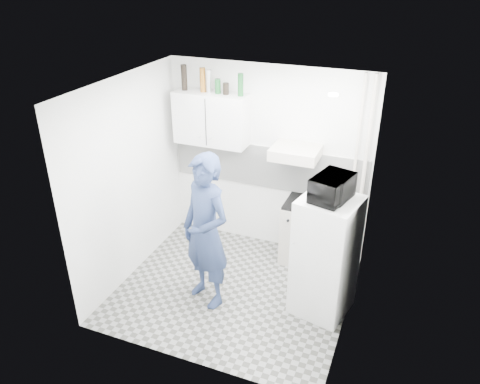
% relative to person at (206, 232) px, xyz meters
% --- Properties ---
extents(floor, '(2.80, 2.80, 0.00)m').
position_rel_person_xyz_m(floor, '(0.23, 0.25, -0.95)').
color(floor, gray).
rests_on(floor, ground).
extents(ceiling, '(2.80, 2.80, 0.00)m').
position_rel_person_xyz_m(ceiling, '(0.23, 0.25, 1.65)').
color(ceiling, white).
rests_on(ceiling, wall_back).
extents(wall_back, '(2.80, 0.00, 2.80)m').
position_rel_person_xyz_m(wall_back, '(0.23, 1.50, 0.35)').
color(wall_back, white).
rests_on(wall_back, floor).
extents(wall_left, '(0.00, 2.60, 2.60)m').
position_rel_person_xyz_m(wall_left, '(-1.17, 0.25, 0.35)').
color(wall_left, white).
rests_on(wall_left, floor).
extents(wall_right, '(0.00, 2.60, 2.60)m').
position_rel_person_xyz_m(wall_right, '(1.63, 0.25, 0.35)').
color(wall_right, white).
rests_on(wall_right, floor).
extents(person, '(0.82, 0.71, 1.91)m').
position_rel_person_xyz_m(person, '(0.00, 0.00, 0.00)').
color(person, navy).
rests_on(person, floor).
extents(stove, '(0.54, 0.54, 0.86)m').
position_rel_person_xyz_m(stove, '(0.85, 1.25, -0.53)').
color(stove, beige).
rests_on(stove, floor).
extents(fridge, '(0.73, 0.73, 1.47)m').
position_rel_person_xyz_m(fridge, '(1.33, 0.34, -0.22)').
color(fridge, white).
rests_on(fridge, floor).
extents(stove_top, '(0.51, 0.51, 0.03)m').
position_rel_person_xyz_m(stove_top, '(0.85, 1.25, -0.08)').
color(stove_top, black).
rests_on(stove_top, stove).
extents(saucepan, '(0.20, 0.20, 0.11)m').
position_rel_person_xyz_m(saucepan, '(0.91, 1.28, -0.01)').
color(saucepan, silver).
rests_on(saucepan, stove_top).
extents(microwave, '(0.56, 0.45, 0.27)m').
position_rel_person_xyz_m(microwave, '(1.33, 0.34, 0.66)').
color(microwave, black).
rests_on(microwave, fridge).
extents(bottle_a, '(0.08, 0.08, 0.33)m').
position_rel_person_xyz_m(bottle_a, '(-0.89, 1.33, 1.41)').
color(bottle_a, black).
rests_on(bottle_a, upper_cabinet).
extents(bottle_c, '(0.08, 0.08, 0.31)m').
position_rel_person_xyz_m(bottle_c, '(-0.62, 1.33, 1.40)').
color(bottle_c, brown).
rests_on(bottle_c, upper_cabinet).
extents(bottle_d, '(0.07, 0.07, 0.29)m').
position_rel_person_xyz_m(bottle_d, '(-0.54, 1.33, 1.39)').
color(bottle_d, silver).
rests_on(bottle_d, upper_cabinet).
extents(canister_a, '(0.08, 0.08, 0.19)m').
position_rel_person_xyz_m(canister_a, '(-0.41, 1.33, 1.34)').
color(canister_a, '#144C1E').
rests_on(canister_a, upper_cabinet).
extents(canister_b, '(0.08, 0.08, 0.15)m').
position_rel_person_xyz_m(canister_b, '(-0.30, 1.33, 1.32)').
color(canister_b, black).
rests_on(canister_b, upper_cabinet).
extents(bottle_e, '(0.07, 0.07, 0.29)m').
position_rel_person_xyz_m(bottle_e, '(-0.10, 1.33, 1.39)').
color(bottle_e, '#144C1E').
rests_on(bottle_e, upper_cabinet).
extents(upper_cabinet, '(1.00, 0.35, 0.70)m').
position_rel_person_xyz_m(upper_cabinet, '(-0.52, 1.33, 0.90)').
color(upper_cabinet, white).
rests_on(upper_cabinet, wall_back).
extents(range_hood, '(0.60, 0.50, 0.14)m').
position_rel_person_xyz_m(range_hood, '(0.68, 1.25, 0.62)').
color(range_hood, beige).
rests_on(range_hood, wall_back).
extents(backsplash, '(2.74, 0.03, 0.60)m').
position_rel_person_xyz_m(backsplash, '(0.23, 1.49, 0.25)').
color(backsplash, white).
rests_on(backsplash, wall_back).
extents(pipe_a, '(0.05, 0.05, 2.60)m').
position_rel_person_xyz_m(pipe_a, '(1.53, 1.42, 0.35)').
color(pipe_a, beige).
rests_on(pipe_a, floor).
extents(pipe_b, '(0.04, 0.04, 2.60)m').
position_rel_person_xyz_m(pipe_b, '(1.41, 1.42, 0.35)').
color(pipe_b, beige).
rests_on(pipe_b, floor).
extents(ceiling_spot_fixture, '(0.10, 0.10, 0.02)m').
position_rel_person_xyz_m(ceiling_spot_fixture, '(1.23, 0.45, 1.62)').
color(ceiling_spot_fixture, white).
rests_on(ceiling_spot_fixture, ceiling).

